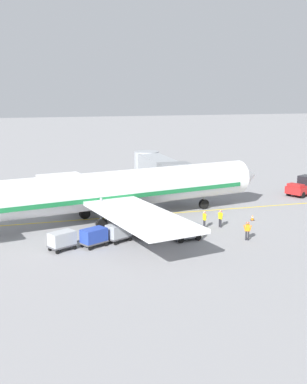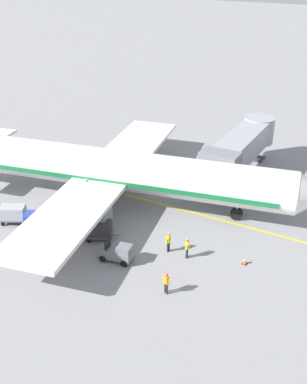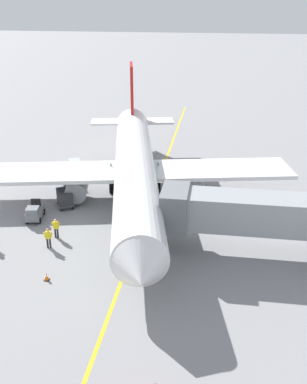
{
  "view_description": "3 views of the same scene",
  "coord_description": "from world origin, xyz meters",
  "px_view_note": "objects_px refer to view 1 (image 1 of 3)",
  "views": [
    {
      "loc": [
        47.89,
        -9.96,
        12.93
      ],
      "look_at": [
        1.13,
        3.9,
        2.7
      ],
      "focal_mm": 45.24,
      "sensor_mm": 36.0,
      "label": 1
    },
    {
      "loc": [
        33.34,
        21.07,
        20.86
      ],
      "look_at": [
        2.68,
        3.93,
        2.66
      ],
      "focal_mm": 43.13,
      "sensor_mm": 36.0,
      "label": 2
    },
    {
      "loc": [
        -6.06,
        38.19,
        18.28
      ],
      "look_at": [
        -1.16,
        5.3,
        3.64
      ],
      "focal_mm": 42.46,
      "sensor_mm": 36.0,
      "label": 3
    }
  ],
  "objects_px": {
    "pushback_tractor": "(303,187)",
    "ground_crew_wing_walker": "(204,219)",
    "baggage_cart_second_in_train": "(119,231)",
    "baggage_cart_tail_end": "(62,239)",
    "ground_crew_loader": "(247,230)",
    "baggage_cart_third_in_train": "(94,236)",
    "parked_airliner": "(108,191)",
    "baggage_tug_lead": "(187,232)",
    "safety_cone_nose_left": "(252,218)",
    "ground_crew_marshaller": "(220,218)",
    "jet_bridge": "(158,168)",
    "baggage_cart_front": "(150,227)"
  },
  "relations": [
    {
      "from": "baggage_tug_lead",
      "to": "jet_bridge",
      "type": "bearing_deg",
      "value": 170.84
    },
    {
      "from": "pushback_tractor",
      "to": "baggage_cart_tail_end",
      "type": "bearing_deg",
      "value": -67.22
    },
    {
      "from": "baggage_cart_third_in_train",
      "to": "safety_cone_nose_left",
      "type": "bearing_deg",
      "value": 102.93
    },
    {
      "from": "baggage_cart_second_in_train",
      "to": "baggage_cart_third_in_train",
      "type": "bearing_deg",
      "value": -70.86
    },
    {
      "from": "baggage_tug_lead",
      "to": "baggage_cart_front",
      "type": "xyz_separation_m",
      "value": [
        -1.76,
        -2.92,
        0.24
      ]
    },
    {
      "from": "parked_airliner",
      "to": "baggage_cart_tail_end",
      "type": "xyz_separation_m",
      "value": [
        7.64,
        -5.45,
        -2.24
      ]
    },
    {
      "from": "baggage_cart_second_in_train",
      "to": "ground_crew_marshaller",
      "type": "distance_m",
      "value": 10.52
    },
    {
      "from": "ground_crew_loader",
      "to": "baggage_tug_lead",
      "type": "bearing_deg",
      "value": -107.42
    },
    {
      "from": "ground_crew_wing_walker",
      "to": "safety_cone_nose_left",
      "type": "bearing_deg",
      "value": 102.94
    },
    {
      "from": "ground_crew_wing_walker",
      "to": "safety_cone_nose_left",
      "type": "xyz_separation_m",
      "value": [
        -1.34,
        5.82,
        -0.66
      ]
    },
    {
      "from": "ground_crew_loader",
      "to": "ground_crew_marshaller",
      "type": "height_order",
      "value": "same"
    },
    {
      "from": "ground_crew_marshaller",
      "to": "safety_cone_nose_left",
      "type": "bearing_deg",
      "value": 108.21
    },
    {
      "from": "ground_crew_wing_walker",
      "to": "baggage_tug_lead",
      "type": "bearing_deg",
      "value": -43.6
    },
    {
      "from": "baggage_cart_third_in_train",
      "to": "parked_airliner",
      "type": "bearing_deg",
      "value": 159.59
    },
    {
      "from": "parked_airliner",
      "to": "baggage_cart_tail_end",
      "type": "bearing_deg",
      "value": -35.5
    },
    {
      "from": "ground_crew_loader",
      "to": "baggage_cart_third_in_train",
      "type": "bearing_deg",
      "value": -98.6
    },
    {
      "from": "baggage_cart_second_in_train",
      "to": "jet_bridge",
      "type": "bearing_deg",
      "value": 152.84
    },
    {
      "from": "baggage_cart_second_in_train",
      "to": "baggage_cart_tail_end",
      "type": "xyz_separation_m",
      "value": [
        0.96,
        -4.98,
        0.0
      ]
    },
    {
      "from": "ground_crew_loader",
      "to": "baggage_cart_second_in_train",
      "type": "bearing_deg",
      "value": -104.39
    },
    {
      "from": "baggage_cart_second_in_train",
      "to": "ground_crew_loader",
      "type": "height_order",
      "value": "ground_crew_loader"
    },
    {
      "from": "pushback_tractor",
      "to": "ground_crew_marshaller",
      "type": "distance_m",
      "value": 19.21
    },
    {
      "from": "pushback_tractor",
      "to": "baggage_cart_second_in_train",
      "type": "distance_m",
      "value": 29.14
    },
    {
      "from": "parked_airliner",
      "to": "baggage_tug_lead",
      "type": "distance_m",
      "value": 9.93
    },
    {
      "from": "safety_cone_nose_left",
      "to": "jet_bridge",
      "type": "bearing_deg",
      "value": -158.5
    },
    {
      "from": "parked_airliner",
      "to": "baggage_cart_second_in_train",
      "type": "xyz_separation_m",
      "value": [
        6.69,
        -0.47,
        -2.24
      ]
    },
    {
      "from": "jet_bridge",
      "to": "baggage_cart_third_in_train",
      "type": "height_order",
      "value": "jet_bridge"
    },
    {
      "from": "parked_airliner",
      "to": "baggage_cart_tail_end",
      "type": "distance_m",
      "value": 9.65
    },
    {
      "from": "baggage_cart_second_in_train",
      "to": "baggage_cart_front",
      "type": "bearing_deg",
      "value": 99.97
    },
    {
      "from": "pushback_tractor",
      "to": "baggage_cart_tail_end",
      "type": "xyz_separation_m",
      "value": [
        13.2,
        -31.43,
        -0.15
      ]
    },
    {
      "from": "parked_airliner",
      "to": "safety_cone_nose_left",
      "type": "height_order",
      "value": "parked_airliner"
    },
    {
      "from": "ground_crew_marshaller",
      "to": "safety_cone_nose_left",
      "type": "height_order",
      "value": "ground_crew_marshaller"
    },
    {
      "from": "baggage_tug_lead",
      "to": "safety_cone_nose_left",
      "type": "xyz_separation_m",
      "value": [
        -4.31,
        8.65,
        -0.42
      ]
    },
    {
      "from": "jet_bridge",
      "to": "pushback_tractor",
      "type": "relative_size",
      "value": 2.9
    },
    {
      "from": "ground_crew_wing_walker",
      "to": "ground_crew_marshaller",
      "type": "height_order",
      "value": "same"
    },
    {
      "from": "baggage_cart_third_in_train",
      "to": "ground_crew_marshaller",
      "type": "relative_size",
      "value": 1.71
    },
    {
      "from": "pushback_tractor",
      "to": "baggage_cart_tail_end",
      "type": "distance_m",
      "value": 34.09
    },
    {
      "from": "ground_crew_wing_walker",
      "to": "ground_crew_loader",
      "type": "xyz_separation_m",
      "value": [
        4.55,
        2.2,
        0.0
      ]
    },
    {
      "from": "baggage_tug_lead",
      "to": "baggage_cart_third_in_train",
      "type": "height_order",
      "value": "baggage_tug_lead"
    },
    {
      "from": "parked_airliner",
      "to": "baggage_cart_front",
      "type": "bearing_deg",
      "value": 22.45
    },
    {
      "from": "pushback_tractor",
      "to": "baggage_cart_third_in_train",
      "type": "xyz_separation_m",
      "value": [
        13.05,
        -28.76,
        -0.15
      ]
    },
    {
      "from": "pushback_tractor",
      "to": "baggage_cart_tail_end",
      "type": "relative_size",
      "value": 1.71
    },
    {
      "from": "pushback_tractor",
      "to": "ground_crew_wing_walker",
      "type": "distance_m",
      "value": 20.58
    },
    {
      "from": "baggage_tug_lead",
      "to": "baggage_cart_front",
      "type": "height_order",
      "value": "baggage_tug_lead"
    },
    {
      "from": "parked_airliner",
      "to": "baggage_cart_second_in_train",
      "type": "bearing_deg",
      "value": -4.01
    },
    {
      "from": "pushback_tractor",
      "to": "safety_cone_nose_left",
      "type": "relative_size",
      "value": 8.34
    },
    {
      "from": "pushback_tractor",
      "to": "ground_crew_wing_walker",
      "type": "relative_size",
      "value": 2.91
    },
    {
      "from": "parked_airliner",
      "to": "pushback_tractor",
      "type": "xyz_separation_m",
      "value": [
        -5.56,
        25.98,
        -2.09
      ]
    },
    {
      "from": "baggage_cart_second_in_train",
      "to": "baggage_cart_tail_end",
      "type": "height_order",
      "value": "same"
    },
    {
      "from": "parked_airliner",
      "to": "baggage_cart_third_in_train",
      "type": "bearing_deg",
      "value": -20.41
    },
    {
      "from": "baggage_tug_lead",
      "to": "baggage_cart_tail_end",
      "type": "relative_size",
      "value": 0.92
    }
  ]
}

